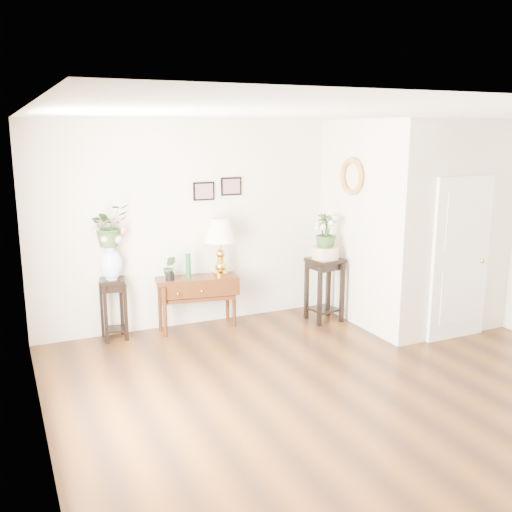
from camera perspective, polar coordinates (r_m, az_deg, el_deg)
floor at (r=6.19m, az=9.78°, el=-13.11°), size 6.00×5.50×0.02m
ceiling at (r=5.60m, az=10.86°, el=13.76°), size 6.00×5.50×0.02m
wall_back at (r=8.10m, az=-0.88°, el=3.54°), size 6.00×0.02×2.80m
wall_left at (r=4.74m, az=-21.07°, el=-3.68°), size 0.02×5.50×2.80m
partition at (r=8.38m, az=15.19°, el=3.41°), size 1.80×1.95×2.80m
door at (r=7.71m, az=19.77°, el=-0.29°), size 0.90×0.05×2.10m
art_print_left at (r=7.78m, az=-5.24°, el=6.47°), size 0.30×0.02×0.25m
art_print_right at (r=7.92m, az=-2.50°, el=6.98°), size 0.30×0.02×0.25m
wall_ornament at (r=7.84m, az=9.52°, el=7.87°), size 0.07×0.51×0.51m
console_table at (r=7.79m, az=-5.88°, el=-4.70°), size 1.14×0.54×0.73m
table_lamp at (r=7.72m, az=-3.59°, el=0.67°), size 0.51×0.51×0.78m
green_vase at (r=7.61m, az=-6.79°, el=-0.95°), size 0.09×0.09×0.33m
potted_plant at (r=7.54m, az=-8.64°, el=-1.26°), size 0.20×0.18×0.31m
plant_stand_a at (r=7.59m, az=-14.05°, el=-5.18°), size 0.37×0.37×0.80m
porcelain_vase at (r=7.43m, az=-14.30°, el=-0.56°), size 0.34×0.34×0.48m
lily_arrangement at (r=7.35m, az=-14.48°, el=2.79°), size 0.60×0.57×0.53m
plant_stand_b at (r=8.14m, az=6.83°, el=-3.34°), size 0.48×0.48×0.90m
ceramic_bowl at (r=8.01m, az=6.93°, el=0.32°), size 0.44×0.44×0.17m
narcissus at (r=7.96m, az=6.99°, el=2.38°), size 0.34×0.34×0.51m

